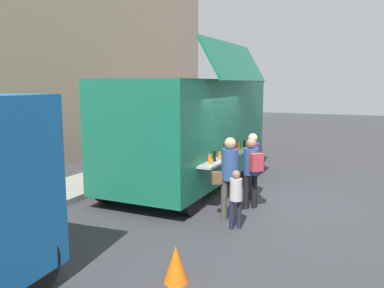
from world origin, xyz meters
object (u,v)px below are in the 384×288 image
(food_truck_main, at_px, (191,128))
(child_near_queue, at_px, (236,194))
(customer_rear_waiting, at_px, (229,171))
(trash_bin, at_px, (181,143))
(traffic_cone_orange, at_px, (176,264))
(customer_front_ordering, at_px, (252,160))
(customer_mid_with_backpack, at_px, (252,166))

(food_truck_main, distance_m, child_near_queue, 3.70)
(food_truck_main, relative_size, child_near_queue, 5.28)
(customer_rear_waiting, bearing_deg, trash_bin, -3.54)
(food_truck_main, bearing_deg, child_near_queue, -140.84)
(food_truck_main, xyz_separation_m, customer_rear_waiting, (-2.34, -1.90, -0.58))
(child_near_queue, bearing_deg, traffic_cone_orange, 138.49)
(customer_front_ordering, distance_m, customer_mid_with_backpack, 0.81)
(traffic_cone_orange, bearing_deg, customer_rear_waiting, 3.54)
(trash_bin, xyz_separation_m, customer_rear_waiting, (-6.56, -4.22, 0.55))
(customer_front_ordering, relative_size, child_near_queue, 1.40)
(customer_mid_with_backpack, xyz_separation_m, child_near_queue, (-1.35, -0.06, -0.29))
(customer_mid_with_backpack, distance_m, child_near_queue, 1.38)
(trash_bin, bearing_deg, child_near_queue, -147.26)
(traffic_cone_orange, bearing_deg, customer_front_ordering, 1.65)
(food_truck_main, bearing_deg, trash_bin, 29.86)
(food_truck_main, relative_size, customer_front_ordering, 3.78)
(customer_front_ordering, bearing_deg, trash_bin, -42.95)
(trash_bin, xyz_separation_m, customer_mid_with_backpack, (-5.69, -4.47, 0.51))
(traffic_cone_orange, height_order, trash_bin, trash_bin)
(traffic_cone_orange, distance_m, customer_mid_with_backpack, 3.81)
(food_truck_main, distance_m, trash_bin, 4.95)
(customer_mid_with_backpack, height_order, child_near_queue, customer_mid_with_backpack)
(food_truck_main, distance_m, customer_front_ordering, 2.16)
(food_truck_main, xyz_separation_m, trash_bin, (4.23, 2.32, -1.13))
(traffic_cone_orange, height_order, customer_rear_waiting, customer_rear_waiting)
(customer_mid_with_backpack, bearing_deg, food_truck_main, 11.69)
(customer_front_ordering, bearing_deg, food_truck_main, -13.35)
(traffic_cone_orange, relative_size, child_near_queue, 0.47)
(customer_rear_waiting, bearing_deg, customer_front_ordering, -37.95)
(child_near_queue, bearing_deg, food_truck_main, -0.30)
(customer_mid_with_backpack, bearing_deg, traffic_cone_orange, 135.04)
(food_truck_main, height_order, customer_front_ordering, food_truck_main)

